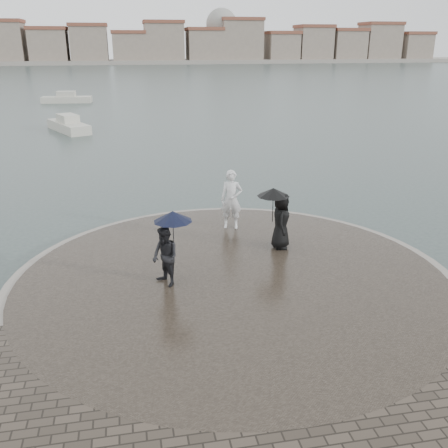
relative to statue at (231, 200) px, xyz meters
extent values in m
plane|color=#2B3835|center=(-0.76, -7.33, -1.39)|extent=(400.00, 400.00, 0.00)
cylinder|color=gray|center=(-0.76, -3.83, -1.23)|extent=(12.50, 12.50, 0.32)
cylinder|color=#2D261E|center=(-0.76, -3.83, -1.21)|extent=(11.90, 11.90, 0.36)
imported|color=silver|center=(0.00, 0.00, 0.00)|extent=(0.86, 0.68, 2.06)
imported|color=black|center=(-2.63, -3.98, -0.22)|extent=(0.92, 0.99, 1.63)
cylinder|color=black|center=(-2.38, -3.88, 0.32)|extent=(0.02, 0.02, 0.90)
cone|color=black|center=(-2.38, -3.88, 0.87)|extent=(1.03, 1.03, 0.28)
imported|color=black|center=(1.15, -2.08, -0.14)|extent=(0.81, 1.01, 1.79)
cylinder|color=black|center=(0.90, -1.98, 0.27)|extent=(0.02, 0.02, 0.90)
cone|color=black|center=(0.90, -1.98, 0.79)|extent=(1.02, 1.02, 0.26)
cube|color=gray|center=(-0.76, 155.67, -0.79)|extent=(260.00, 20.00, 1.20)
cube|color=gray|center=(-37.76, 152.67, 4.61)|extent=(12.00, 10.00, 12.00)
cube|color=brown|center=(-37.76, 152.67, 11.11)|extent=(12.60, 10.60, 1.00)
cube|color=gray|center=(-24.76, 152.67, 3.61)|extent=(11.00, 10.00, 10.00)
cube|color=brown|center=(-24.76, 152.67, 9.11)|extent=(11.60, 10.60, 1.00)
cube|color=gray|center=(-12.76, 152.67, 4.11)|extent=(11.00, 10.00, 11.00)
cube|color=brown|center=(-12.76, 152.67, 10.11)|extent=(11.60, 10.60, 1.00)
cube|color=gray|center=(-0.76, 152.67, 3.11)|extent=(10.00, 10.00, 9.00)
cube|color=brown|center=(-0.76, 152.67, 8.11)|extent=(10.60, 10.60, 1.00)
cube|color=gray|center=(10.24, 152.67, 4.61)|extent=(12.00, 10.00, 12.00)
cube|color=brown|center=(10.24, 152.67, 11.11)|extent=(12.60, 10.60, 1.00)
cube|color=gray|center=(23.24, 152.67, 3.61)|extent=(11.00, 10.00, 10.00)
cube|color=brown|center=(23.24, 152.67, 9.11)|extent=(11.60, 10.60, 1.00)
cube|color=gray|center=(35.24, 152.67, 5.11)|extent=(13.00, 10.00, 13.00)
cube|color=brown|center=(35.24, 152.67, 12.11)|extent=(13.60, 10.60, 1.00)
cube|color=gray|center=(49.24, 152.67, 3.11)|extent=(10.00, 10.00, 9.00)
cube|color=brown|center=(49.24, 152.67, 8.11)|extent=(10.60, 10.60, 1.00)
cube|color=gray|center=(60.24, 152.67, 4.11)|extent=(11.00, 10.00, 11.00)
cube|color=brown|center=(60.24, 152.67, 10.11)|extent=(11.60, 10.60, 1.00)
cube|color=gray|center=(72.24, 152.67, 3.61)|extent=(11.00, 10.00, 10.00)
cube|color=brown|center=(72.24, 152.67, 9.11)|extent=(11.60, 10.60, 1.00)
cube|color=gray|center=(84.24, 152.67, 4.61)|extent=(12.00, 10.00, 12.00)
cube|color=brown|center=(84.24, 152.67, 11.11)|extent=(12.60, 10.60, 1.00)
cube|color=gray|center=(97.24, 152.67, 3.11)|extent=(10.00, 10.00, 9.00)
cube|color=brown|center=(97.24, 152.67, 8.11)|extent=(10.60, 10.60, 1.00)
sphere|color=gray|center=(29.24, 154.67, 10.61)|extent=(10.00, 10.00, 10.00)
cube|color=#B9B6A6|center=(-9.83, 44.55, -1.14)|extent=(5.62, 2.10, 0.90)
cube|color=#B9B6A6|center=(-9.83, 44.55, -0.54)|extent=(2.10, 1.38, 0.90)
cube|color=#B9B6A6|center=(-7.77, 24.35, -1.14)|extent=(3.74, 5.67, 0.90)
cube|color=#B9B6A6|center=(-7.77, 24.35, -0.54)|extent=(1.92, 2.32, 0.90)
camera|label=1|loc=(-3.43, -16.14, 5.12)|focal=40.00mm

